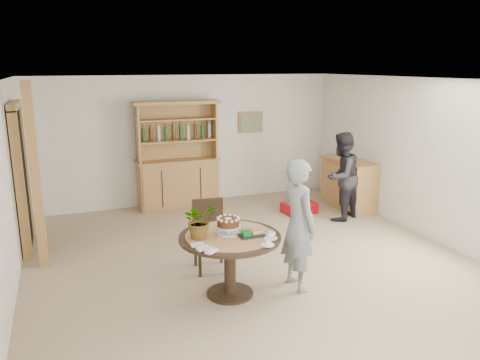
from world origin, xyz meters
name	(u,v)px	position (x,y,z in m)	size (l,w,h in m)	color
ground	(259,270)	(0.00, 0.00, 0.00)	(7.00, 7.00, 0.00)	tan
room_shell	(260,142)	(0.00, 0.01, 1.74)	(6.04, 7.04, 2.52)	white
doorway	(21,176)	(-2.93, 2.00, 1.11)	(0.13, 1.10, 2.18)	black
pine_post	(35,177)	(-2.70, 1.20, 1.25)	(0.12, 0.12, 2.50)	#B77E4D
hutch	(178,172)	(-0.30, 3.24, 0.69)	(1.62, 0.54, 2.04)	#B2844B
sideboard	(349,183)	(2.74, 2.00, 0.47)	(0.54, 1.26, 0.94)	#B2844B
dining_table	(230,247)	(-0.60, -0.51, 0.60)	(1.20, 1.20, 0.76)	black
dining_chair	(209,230)	(-0.59, 0.32, 0.54)	(0.47, 0.47, 0.95)	black
birthday_cake	(228,224)	(-0.60, -0.46, 0.88)	(0.30, 0.30, 0.20)	white
flower_vase	(199,220)	(-0.95, -0.46, 0.97)	(0.38, 0.33, 0.42)	#3F7233
gift_tray	(251,234)	(-0.39, -0.63, 0.79)	(0.30, 0.20, 0.08)	black
coffee_cup_a	(271,235)	(-0.20, -0.79, 0.80)	(0.15, 0.15, 0.09)	white
coffee_cup_b	(268,242)	(-0.32, -0.96, 0.79)	(0.15, 0.15, 0.08)	white
napkins	(204,248)	(-1.01, -0.82, 0.77)	(0.24, 0.33, 0.03)	white
teen_boy	(299,225)	(0.25, -0.61, 0.81)	(0.59, 0.39, 1.62)	gray
adult_person	(341,177)	(2.19, 1.44, 0.78)	(0.76, 0.59, 1.56)	black
red_suitcase	(299,207)	(1.70, 2.03, 0.10)	(0.63, 0.44, 0.21)	red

